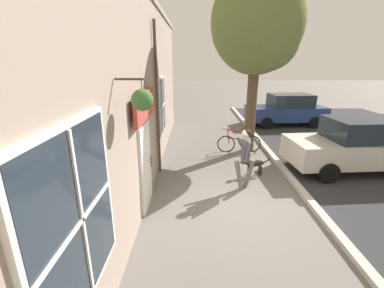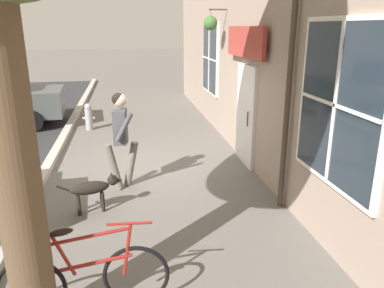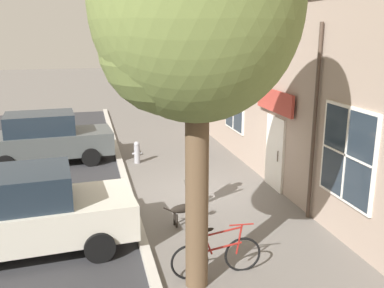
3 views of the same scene
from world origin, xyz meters
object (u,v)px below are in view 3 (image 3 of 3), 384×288
Objects in this scene: street_tree_by_curb at (191,16)px; fire_hydrant at (137,152)px; leaning_bicycle at (217,256)px; dog_on_leash at (185,209)px; parked_car_nearest_curb at (46,138)px; pedestrian_walking at (195,169)px; parked_car_mid_block at (23,212)px.

street_tree_by_curb is 8.62× the size of fire_hydrant.
leaning_bicycle is at bearing -158.06° from street_tree_by_curb.
parked_car_nearest_curb is (3.52, -5.95, 0.48)m from dog_on_leash.
parked_car_nearest_curb reaches higher than fire_hydrant.
leaning_bicycle is (0.38, 3.12, -0.69)m from pedestrian_walking.
fire_hydrant is at bearing -77.24° from pedestrian_walking.
parked_car_nearest_curb is at bearing -66.27° from leaning_bicycle.
leaning_bicycle is 0.39× the size of parked_car_mid_block.
fire_hydrant is at bearing -117.69° from parked_car_mid_block.
dog_on_leash is 5.19m from fire_hydrant.
pedestrian_walking is 3.21m from leaning_bicycle.
street_tree_by_curb is at bearing 21.94° from leaning_bicycle.
parked_car_nearest_curb is (3.06, -8.42, -3.76)m from street_tree_by_curb.
street_tree_by_curb reaches higher than pedestrian_walking.
leaning_bicycle reaches higher than dog_on_leash.
parked_car_mid_block is at bearing -26.42° from leaning_bicycle.
street_tree_by_curb is at bearing 74.58° from pedestrian_walking.
dog_on_leash is 0.58× the size of leaning_bicycle.
leaning_bicycle is 4.00m from parked_car_mid_block.
pedestrian_walking is 0.40× the size of parked_car_mid_block.
fire_hydrant is at bearing -84.37° from dog_on_leash.
fire_hydrant is (0.97, -4.29, -0.67)m from pedestrian_walking.
parked_car_mid_block reaches higher than leaning_bicycle.
pedestrian_walking reaches higher than parked_car_nearest_curb.
fire_hydrant is (-2.96, -5.64, -0.48)m from parked_car_mid_block.
street_tree_by_curb reaches higher than fire_hydrant.
leaning_bicycle reaches higher than fire_hydrant.
dog_on_leash is at bearing -172.14° from parked_car_mid_block.
parked_car_nearest_curb is 3.15m from fire_hydrant.
pedestrian_walking reaches higher than leaning_bicycle.
pedestrian_walking is 1.74× the size of dog_on_leash.
pedestrian_walking reaches higher than dog_on_leash.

